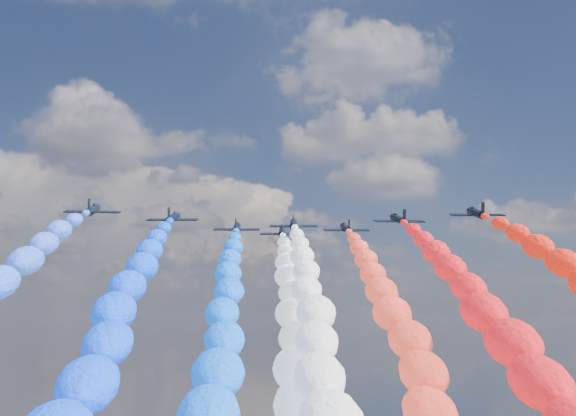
{
  "coord_description": "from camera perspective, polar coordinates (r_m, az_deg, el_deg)",
  "views": [
    {
      "loc": [
        -5.05,
        -125.25,
        87.4
      ],
      "look_at": [
        0.0,
        4.0,
        106.57
      ],
      "focal_mm": 47.69,
      "sensor_mm": 36.0,
      "label": 1
    }
  ],
  "objects": [
    {
      "name": "jet_0",
      "position": [
        122.91,
        -14.33,
        -0.14
      ],
      "size": [
        9.21,
        12.17,
        5.16
      ],
      "primitive_type": null,
      "rotation": [
        0.24,
        0.0,
        0.06
      ],
      "color": "black"
    },
    {
      "name": "jet_1",
      "position": [
        129.73,
        -8.56,
        -0.73
      ],
      "size": [
        9.2,
        12.16,
        5.16
      ],
      "primitive_type": null,
      "rotation": [
        0.24,
        0.0,
        -0.06
      ],
      "color": "black"
    },
    {
      "name": "trail_1",
      "position": [
        77.15,
        -13.16,
        -10.49
      ],
      "size": [
        6.28,
        101.01,
        44.44
      ],
      "primitive_type": null,
      "color": "#0A40FD"
    },
    {
      "name": "jet_2",
      "position": [
        142.29,
        -3.85,
        -1.48
      ],
      "size": [
        8.67,
        11.79,
        5.16
      ],
      "primitive_type": null,
      "rotation": [
        0.24,
        0.0,
        -0.02
      ],
      "color": "black"
    },
    {
      "name": "trail_2",
      "position": [
        89.29,
        -4.9,
        -10.36
      ],
      "size": [
        6.28,
        101.01,
        44.44
      ],
      "primitive_type": null,
      "color": "blue"
    },
    {
      "name": "jet_3",
      "position": [
        136.91,
        0.42,
        -1.23
      ],
      "size": [
        9.17,
        12.15,
        5.16
      ],
      "primitive_type": null,
      "rotation": [
        0.24,
        0.0,
        -0.06
      ],
      "color": "black"
    },
    {
      "name": "trail_3",
      "position": [
        83.93,
        2.1,
        -10.51
      ],
      "size": [
        6.28,
        101.01,
        44.44
      ],
      "primitive_type": null,
      "color": "silver"
    },
    {
      "name": "jet_4",
      "position": [
        149.06,
        -0.45,
        -1.82
      ],
      "size": [
        9.01,
        12.03,
        5.16
      ],
      "primitive_type": null,
      "rotation": [
        0.24,
        0.0,
        -0.05
      ],
      "color": "black"
    },
    {
      "name": "trail_4",
      "position": [
        96.11,
        0.52,
        -10.25
      ],
      "size": [
        6.28,
        101.01,
        44.44
      ],
      "primitive_type": null,
      "color": "white"
    },
    {
      "name": "jet_5",
      "position": [
        143.18,
        4.34,
        -1.52
      ],
      "size": [
        8.78,
        11.86,
        5.16
      ],
      "primitive_type": null,
      "rotation": [
        0.24,
        0.0,
        0.02
      ],
      "color": "black"
    },
    {
      "name": "trail_5",
      "position": [
        90.69,
        8.28,
        -10.28
      ],
      "size": [
        6.28,
        101.01,
        44.44
      ],
      "primitive_type": null,
      "color": "#F63E2B"
    },
    {
      "name": "jet_6",
      "position": [
        131.56,
        8.24,
        -0.84
      ],
      "size": [
        9.14,
        12.12,
        5.16
      ],
      "primitive_type": null,
      "rotation": [
        0.24,
        0.0,
        0.06
      ],
      "color": "black"
    },
    {
      "name": "trail_6",
      "position": [
        79.9,
        15.42,
        -10.33
      ],
      "size": [
        6.28,
        101.01,
        44.44
      ],
      "primitive_type": null,
      "color": "red"
    },
    {
      "name": "jet_7",
      "position": [
        126.25,
        13.86,
        -0.37
      ],
      "size": [
        8.79,
        11.87,
        5.16
      ],
      "primitive_type": null,
      "rotation": [
        0.24,
        0.0,
        -0.03
      ],
      "color": "black"
    }
  ]
}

